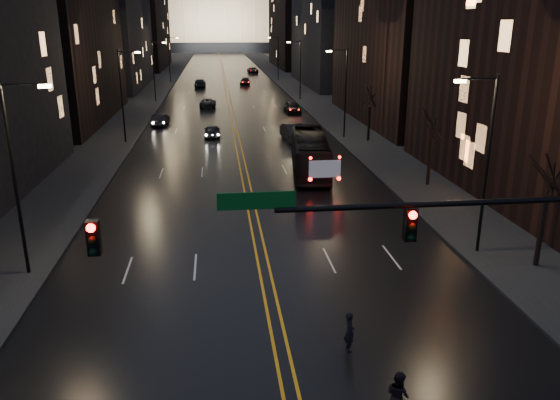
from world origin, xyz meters
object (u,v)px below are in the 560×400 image
object	(u,v)px
oncoming_car_b	(160,120)
receding_car_a	(294,133)
traffic_signal	(486,237)
pedestrian_a	(349,332)
bus	(310,153)
pedestrian_b	(398,395)
oncoming_car_a	(212,131)

from	to	relation	value
oncoming_car_b	receding_car_a	bearing A→B (deg)	148.29
traffic_signal	pedestrian_a	size ratio (longest dim) A/B	11.34
bus	receding_car_a	xyz separation A→B (m)	(0.48, 12.08, -0.69)
receding_car_a	pedestrian_a	bearing A→B (deg)	-101.83
traffic_signal	pedestrian_b	distance (m)	5.40
oncoming_car_b	pedestrian_a	size ratio (longest dim) A/B	2.81
oncoming_car_a	receding_car_a	world-z (taller)	receding_car_a
oncoming_car_a	pedestrian_b	bearing A→B (deg)	97.91
pedestrian_a	pedestrian_b	world-z (taller)	pedestrian_b
bus	receding_car_a	distance (m)	12.11
receding_car_a	pedestrian_a	xyz separation A→B (m)	(-3.28, -36.91, -0.09)
bus	receding_car_a	bearing A→B (deg)	94.35
traffic_signal	oncoming_car_a	xyz separation A→B (m)	(-8.41, 41.94, -4.41)
pedestrian_a	pedestrian_b	distance (m)	3.65
oncoming_car_a	pedestrian_a	world-z (taller)	pedestrian_a
traffic_signal	pedestrian_a	xyz separation A→B (m)	(-3.50, 2.20, -4.34)
bus	oncoming_car_b	xyz separation A→B (m)	(-13.71, 22.65, -0.84)
oncoming_car_a	pedestrian_a	bearing A→B (deg)	97.73
pedestrian_b	receding_car_a	bearing A→B (deg)	-29.29
oncoming_car_b	oncoming_car_a	bearing A→B (deg)	132.77
receding_car_a	pedestrian_a	world-z (taller)	receding_car_a
receding_car_a	pedestrian_b	world-z (taller)	receding_car_a
oncoming_car_b	receding_car_a	world-z (taller)	receding_car_a
receding_car_a	bus	bearing A→B (deg)	-99.02
bus	oncoming_car_b	world-z (taller)	bus
traffic_signal	receding_car_a	world-z (taller)	traffic_signal
bus	receding_car_a	size ratio (longest dim) A/B	2.14
receding_car_a	pedestrian_b	bearing A→B (deg)	-100.56
pedestrian_a	bus	bearing A→B (deg)	-11.06
pedestrian_a	pedestrian_b	xyz separation A→B (m)	(0.58, -3.60, 0.02)
oncoming_car_b	pedestrian_b	xyz separation A→B (m)	(11.50, -51.08, 0.08)
bus	oncoming_car_b	size ratio (longest dim) A/B	2.59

